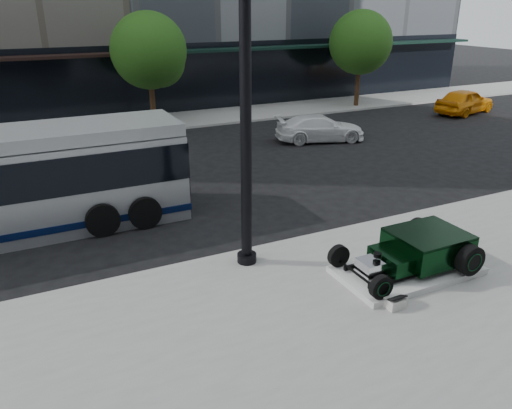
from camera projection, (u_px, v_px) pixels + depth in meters
name	position (u px, v px, depth m)	size (l,w,h in m)	color
ground	(236.00, 221.00, 15.10)	(120.00, 120.00, 0.00)	black
sidewalk_far	(131.00, 125.00, 26.75)	(70.00, 4.00, 0.12)	gray
street_trees	(151.00, 54.00, 25.05)	(29.80, 3.80, 5.70)	black
display_plinth	(407.00, 270.00, 11.90)	(3.40, 1.80, 0.15)	silver
hot_rod	(420.00, 248.00, 11.85)	(3.22, 2.00, 0.81)	black
info_plaque	(395.00, 302.00, 10.53)	(0.40, 0.31, 0.31)	silver
lamppost	(246.00, 100.00, 10.95)	(0.48, 0.48, 8.71)	black
white_sedan	(320.00, 128.00, 23.63)	(1.71, 4.22, 1.22)	white
yellow_taxi	(465.00, 101.00, 29.50)	(1.73, 4.30, 1.46)	orange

